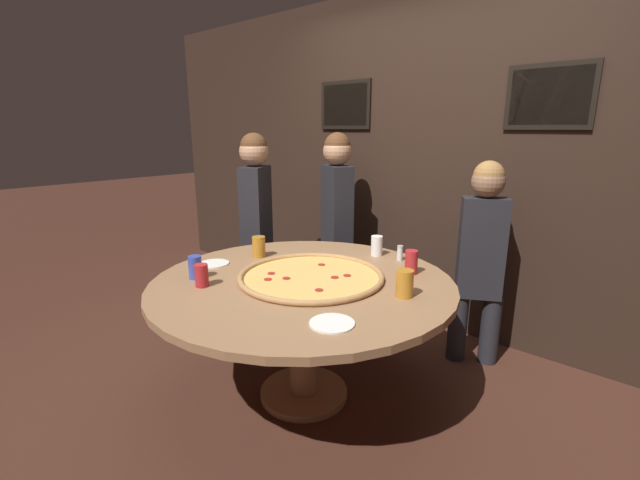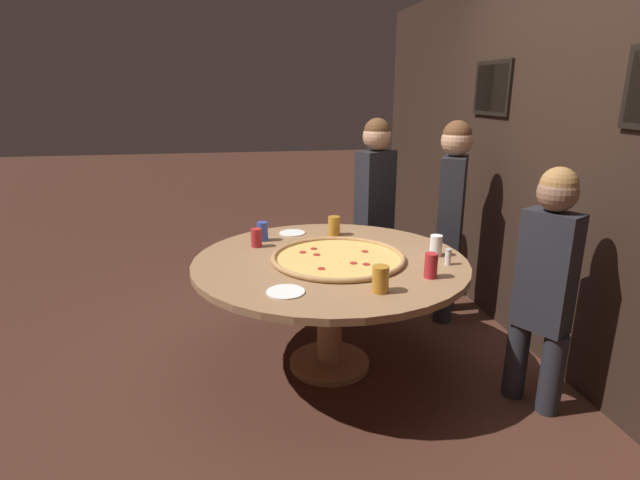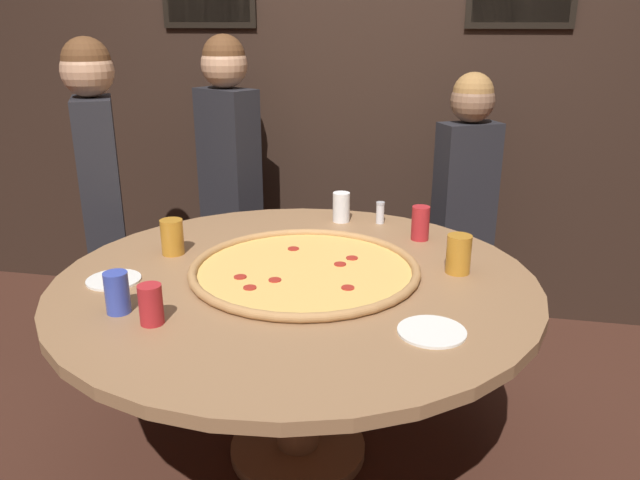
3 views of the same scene
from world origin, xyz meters
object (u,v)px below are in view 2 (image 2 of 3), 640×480
dining_table (330,277)px  white_plate_near_front (286,292)px  diner_side_right (375,199)px  diner_side_left (546,277)px  drink_cup_far_right (334,226)px  white_plate_far_back (292,233)px  drink_cup_centre_back (263,231)px  condiment_shaker (448,257)px  drink_cup_near_right (431,266)px  diner_far_left (451,210)px  drink_cup_by_shaker (380,279)px  drink_cup_front_edge (256,238)px  giant_pizza (338,258)px  drink_cup_beside_pizza (436,246)px

dining_table → white_plate_near_front: size_ratio=8.45×
diner_side_right → diner_side_left: (1.66, 0.48, -0.09)m
drink_cup_far_right → white_plate_far_back: bearing=-107.5°
drink_cup_centre_back → condiment_shaker: drink_cup_centre_back is taller
drink_cup_near_right → diner_far_left: 1.17m
drink_cup_by_shaker → diner_side_left: 0.91m
drink_cup_near_right → drink_cup_front_edge: (-0.74, -0.92, -0.01)m
drink_cup_front_edge → condiment_shaker: (0.56, 1.10, -0.01)m
giant_pizza → drink_cup_centre_back: drink_cup_centre_back is taller
dining_table → drink_cup_near_right: 0.66m
drink_cup_centre_back → white_plate_far_back: bearing=122.3°
drink_cup_near_right → white_plate_far_back: bearing=-147.5°
diner_side_right → diner_side_left: 1.73m
drink_cup_front_edge → diner_far_left: (-0.27, 1.49, 0.07)m
drink_cup_front_edge → drink_cup_centre_back: 0.14m
drink_cup_beside_pizza → white_plate_near_front: (0.43, -0.99, -0.06)m
drink_cup_near_right → diner_far_left: (-1.01, 0.57, 0.06)m
white_plate_far_back → diner_far_left: 1.22m
diner_side_right → white_plate_near_front: bearing=-149.4°
drink_cup_near_right → drink_cup_centre_back: bearing=-135.2°
dining_table → giant_pizza: 0.14m
drink_cup_near_right → drink_cup_front_edge: bearing=-128.9°
drink_cup_beside_pizza → condiment_shaker: (0.17, 0.01, -0.02)m
giant_pizza → diner_far_left: bearing=121.9°
giant_pizza → condiment_shaker: (0.20, 0.62, 0.04)m
white_plate_near_front → diner_far_left: 1.77m
drink_cup_near_right → drink_cup_far_right: size_ratio=1.03×
drink_cup_far_right → condiment_shaker: size_ratio=1.40×
drink_cup_near_right → drink_cup_by_shaker: (0.15, -0.33, -0.00)m
dining_table → diner_far_left: size_ratio=1.10×
giant_pizza → diner_far_left: (-0.63, 1.01, 0.11)m
drink_cup_beside_pizza → diner_side_right: 1.12m
drink_cup_near_right → condiment_shaker: drink_cup_near_right is taller
condiment_shaker → diner_side_left: (0.37, 0.39, -0.01)m
drink_cup_near_right → diner_side_right: size_ratio=0.09×
drink_cup_beside_pizza → diner_side_right: size_ratio=0.09×
giant_pizza → white_plate_near_front: bearing=-39.0°
white_plate_far_back → diner_side_left: size_ratio=0.14×
drink_cup_centre_back → dining_table: bearing=39.2°
drink_cup_near_right → drink_cup_by_shaker: 0.37m
drink_cup_front_edge → drink_cup_beside_pizza: drink_cup_beside_pizza is taller
dining_table → drink_cup_front_edge: (-0.33, -0.43, 0.18)m
diner_side_left → dining_table: bearing=31.5°
drink_cup_beside_pizza → diner_side_left: (0.55, 0.40, -0.03)m
diner_side_left → giant_pizza: bearing=31.4°
drink_cup_near_right → diner_side_right: bearing=176.0°
white_plate_near_front → dining_table: bearing=145.8°
white_plate_near_front → drink_cup_far_right: bearing=155.4°
diner_far_left → diner_side_left: (1.20, 0.01, -0.09)m
diner_far_left → drink_cup_front_edge: bearing=130.3°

